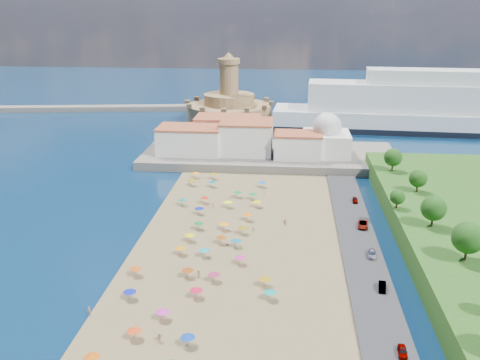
# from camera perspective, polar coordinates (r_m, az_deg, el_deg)

# --- Properties ---
(ground) EXTENTS (700.00, 700.00, 0.00)m
(ground) POSITION_cam_1_polar(r_m,az_deg,el_deg) (126.00, -2.91, -6.98)
(ground) COLOR #071938
(ground) RESTS_ON ground
(terrace) EXTENTS (90.00, 36.00, 3.00)m
(terrace) POSITION_cam_1_polar(r_m,az_deg,el_deg) (192.98, 3.13, 2.59)
(terrace) COLOR #59544C
(terrace) RESTS_ON ground
(jetty) EXTENTS (18.00, 70.00, 2.40)m
(jetty) POSITION_cam_1_polar(r_m,az_deg,el_deg) (228.66, -2.03, 5.04)
(jetty) COLOR #59544C
(jetty) RESTS_ON ground
(breakwater) EXTENTS (199.03, 34.77, 2.60)m
(breakwater) POSITION_cam_1_polar(r_m,az_deg,el_deg) (299.09, -19.97, 7.15)
(breakwater) COLOR #59544C
(breakwater) RESTS_ON ground
(waterfront_buildings) EXTENTS (57.00, 29.00, 11.00)m
(waterfront_buildings) POSITION_cam_1_polar(r_m,az_deg,el_deg) (192.89, -0.72, 4.57)
(waterfront_buildings) COLOR silver
(waterfront_buildings) RESTS_ON terrace
(domed_building) EXTENTS (16.00, 16.00, 15.00)m
(domed_building) POSITION_cam_1_polar(r_m,az_deg,el_deg) (189.45, 9.21, 4.42)
(domed_building) COLOR silver
(domed_building) RESTS_ON terrace
(fortress) EXTENTS (40.00, 40.00, 32.40)m
(fortress) POSITION_cam_1_polar(r_m,az_deg,el_deg) (256.65, -1.18, 7.77)
(fortress) COLOR #A57B52
(fortress) RESTS_ON ground
(cruise_ship) EXTENTS (151.80, 31.02, 32.95)m
(cruise_ship) POSITION_cam_1_polar(r_m,az_deg,el_deg) (250.04, 21.26, 6.96)
(cruise_ship) COLOR black
(cruise_ship) RESTS_ON ground
(beach_parasols) EXTENTS (30.49, 114.26, 2.20)m
(beach_parasols) POSITION_cam_1_polar(r_m,az_deg,el_deg) (120.60, -3.70, -7.09)
(beach_parasols) COLOR gray
(beach_parasols) RESTS_ON beach
(beachgoers) EXTENTS (35.70, 100.02, 1.86)m
(beachgoers) POSITION_cam_1_polar(r_m,az_deg,el_deg) (127.04, -2.22, -6.19)
(beachgoers) COLOR tan
(beachgoers) RESTS_ON beach
(parked_cars) EXTENTS (2.99, 72.56, 1.42)m
(parked_cars) POSITION_cam_1_polar(r_m,az_deg,el_deg) (125.96, 13.65, -6.84)
(parked_cars) COLOR gray
(parked_cars) RESTS_ON promenade
(hillside_trees) EXTENTS (13.24, 105.91, 8.02)m
(hillside_trees) POSITION_cam_1_polar(r_m,az_deg,el_deg) (117.57, 21.09, -4.76)
(hillside_trees) COLOR #382314
(hillside_trees) RESTS_ON hillside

